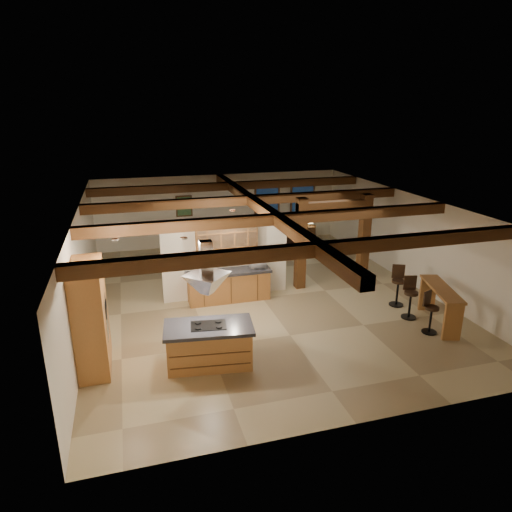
{
  "coord_description": "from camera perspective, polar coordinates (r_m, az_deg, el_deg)",
  "views": [
    {
      "loc": [
        -3.7,
        -12.19,
        5.56
      ],
      "look_at": [
        -0.05,
        0.5,
        1.18
      ],
      "focal_mm": 32.0,
      "sensor_mm": 36.0,
      "label": 1
    }
  ],
  "objects": [
    {
      "name": "room_walls",
      "position": [
        13.28,
        0.8,
        1.81
      ],
      "size": [
        12.0,
        12.0,
        12.0
      ],
      "color": "white",
      "rests_on": "ground"
    },
    {
      "name": "ground",
      "position": [
        13.9,
        0.77,
        -5.24
      ],
      "size": [
        12.0,
        12.0,
        0.0
      ],
      "primitive_type": "plane",
      "color": "tan",
      "rests_on": "ground"
    },
    {
      "name": "timber_posts",
      "position": [
        14.62,
        9.66,
        3.03
      ],
      "size": [
        2.5,
        0.3,
        2.9
      ],
      "color": "#442611",
      "rests_on": "ground"
    },
    {
      "name": "pantry_cabinet",
      "position": [
        10.58,
        -19.94,
        -7.19
      ],
      "size": [
        0.67,
        1.6,
        2.4
      ],
      "color": "#A56835",
      "rests_on": "ground"
    },
    {
      "name": "bar_counter",
      "position": [
        12.98,
        22.04,
        -5.08
      ],
      "size": [
        1.03,
        2.03,
        1.03
      ],
      "color": "#A56835",
      "rests_on": "ground"
    },
    {
      "name": "side_table",
      "position": [
        19.9,
        6.74,
        2.89
      ],
      "size": [
        0.64,
        0.64,
        0.6
      ],
      "primitive_type": "cube",
      "rotation": [
        0.0,
        0.0,
        -0.43
      ],
      "color": "#442611",
      "rests_on": "ground"
    },
    {
      "name": "microwave",
      "position": [
        13.57,
        0.22,
        -0.96
      ],
      "size": [
        0.52,
        0.39,
        0.27
      ],
      "primitive_type": "imported",
      "rotation": [
        0.0,
        0.0,
        3.0
      ],
      "color": "silver",
      "rests_on": "back_counter"
    },
    {
      "name": "partition_wall",
      "position": [
        13.72,
        -3.82,
        -0.67
      ],
      "size": [
        3.8,
        0.18,
        2.2
      ],
      "primitive_type": "cube",
      "color": "white",
      "rests_on": "ground"
    },
    {
      "name": "kitchen_island",
      "position": [
        10.39,
        -5.88,
        -10.96
      ],
      "size": [
        2.07,
        1.28,
        0.97
      ],
      "color": "#A56835",
      "rests_on": "ground"
    },
    {
      "name": "table_lamp",
      "position": [
        19.77,
        6.8,
        4.33
      ],
      "size": [
        0.26,
        0.26,
        0.3
      ],
      "color": "black",
      "rests_on": "side_table"
    },
    {
      "name": "sofa",
      "position": [
        19.26,
        3.3,
        2.53
      ],
      "size": [
        2.33,
        1.23,
        0.65
      ],
      "primitive_type": "imported",
      "rotation": [
        0.0,
        0.0,
        3.32
      ],
      "color": "black",
      "rests_on": "ground"
    },
    {
      "name": "recessed_cans",
      "position": [
        10.66,
        -9.27,
        3.49
      ],
      "size": [
        3.16,
        2.46,
        0.03
      ],
      "color": "silver",
      "rests_on": "room_walls"
    },
    {
      "name": "back_windows",
      "position": [
        19.67,
        3.63,
        6.4
      ],
      "size": [
        2.7,
        0.07,
        1.7
      ],
      "color": "#442611",
      "rests_on": "room_walls"
    },
    {
      "name": "back_counter",
      "position": [
        13.58,
        -3.41,
        -3.68
      ],
      "size": [
        2.5,
        0.66,
        0.94
      ],
      "color": "#A56835",
      "rests_on": "ground"
    },
    {
      "name": "dining_table",
      "position": [
        15.95,
        -2.53,
        -0.81
      ],
      "size": [
        2.13,
        1.65,
        0.66
      ],
      "primitive_type": "imported",
      "rotation": [
        0.0,
        0.0,
        0.37
      ],
      "color": "#381D0E",
      "rests_on": "ground"
    },
    {
      "name": "framed_art",
      "position": [
        18.66,
        -8.98,
        6.18
      ],
      "size": [
        0.65,
        0.05,
        0.85
      ],
      "color": "#442611",
      "rests_on": "room_walls"
    },
    {
      "name": "range_hood",
      "position": [
        9.83,
        -6.12,
        -4.37
      ],
      "size": [
        1.1,
        1.1,
        1.4
      ],
      "color": "silver",
      "rests_on": "room_walls"
    },
    {
      "name": "bar_stool_a",
      "position": [
        12.48,
        20.92,
        -6.58
      ],
      "size": [
        0.41,
        0.42,
        1.1
      ],
      "color": "black",
      "rests_on": "ground"
    },
    {
      "name": "bar_stool_b",
      "position": [
        13.14,
        18.71,
        -4.9
      ],
      "size": [
        0.42,
        0.44,
        1.17
      ],
      "color": "black",
      "rests_on": "ground"
    },
    {
      "name": "dining_chairs",
      "position": [
        15.85,
        -2.55,
        0.32
      ],
      "size": [
        2.49,
        2.49,
        1.3
      ],
      "color": "#442611",
      "rests_on": "ground"
    },
    {
      "name": "ceiling_beams",
      "position": [
        13.04,
        0.82,
        5.94
      ],
      "size": [
        10.0,
        12.0,
        0.28
      ],
      "color": "#442611",
      "rests_on": "room_walls"
    },
    {
      "name": "upper_display_cabinet",
      "position": [
        13.31,
        -3.71,
        2.12
      ],
      "size": [
        1.8,
        0.36,
        0.95
      ],
      "color": "#A56835",
      "rests_on": "partition_wall"
    },
    {
      "name": "bar_stool_c",
      "position": [
        13.83,
        17.3,
        -3.52
      ],
      "size": [
        0.45,
        0.46,
        1.19
      ],
      "color": "black",
      "rests_on": "ground"
    }
  ]
}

